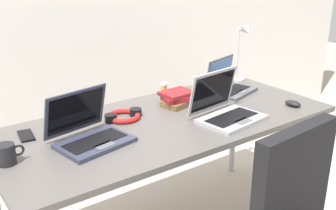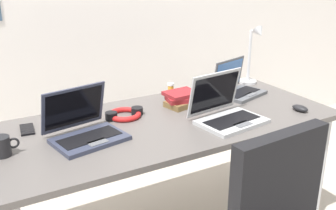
{
  "view_description": "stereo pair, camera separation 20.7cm",
  "coord_description": "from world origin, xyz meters",
  "px_view_note": "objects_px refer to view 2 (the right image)",
  "views": [
    {
      "loc": [
        -1.13,
        -1.58,
        1.53
      ],
      "look_at": [
        0.0,
        0.0,
        0.82
      ],
      "focal_mm": 42.45,
      "sensor_mm": 36.0,
      "label": 1
    },
    {
      "loc": [
        -0.95,
        -1.69,
        1.53
      ],
      "look_at": [
        0.0,
        0.0,
        0.82
      ],
      "focal_mm": 42.45,
      "sensor_mm": 36.0,
      "label": 2
    }
  ],
  "objects_px": {
    "laptop_by_keyboard": "(226,112)",
    "coffee_mug": "(2,146)",
    "laptop_near_lamp": "(238,87)",
    "pill_bottle": "(171,89)",
    "book_stack": "(182,99)",
    "headphones": "(124,114)",
    "cell_phone": "(27,129)",
    "computer_mouse": "(300,108)",
    "desk_lamp": "(253,55)",
    "laptop_back_left": "(85,129)"
  },
  "relations": [
    {
      "from": "pill_bottle",
      "to": "coffee_mug",
      "type": "relative_size",
      "value": 0.7
    },
    {
      "from": "desk_lamp",
      "to": "coffee_mug",
      "type": "height_order",
      "value": "desk_lamp"
    },
    {
      "from": "laptop_by_keyboard",
      "to": "book_stack",
      "type": "height_order",
      "value": "laptop_by_keyboard"
    },
    {
      "from": "headphones",
      "to": "laptop_back_left",
      "type": "bearing_deg",
      "value": -149.27
    },
    {
      "from": "laptop_back_left",
      "to": "cell_phone",
      "type": "distance_m",
      "value": 0.32
    },
    {
      "from": "laptop_by_keyboard",
      "to": "coffee_mug",
      "type": "xyz_separation_m",
      "value": [
        -1.07,
        0.16,
        -0.0
      ]
    },
    {
      "from": "pill_bottle",
      "to": "coffee_mug",
      "type": "distance_m",
      "value": 1.08
    },
    {
      "from": "computer_mouse",
      "to": "headphones",
      "type": "distance_m",
      "value": 0.97
    },
    {
      "from": "laptop_by_keyboard",
      "to": "book_stack",
      "type": "xyz_separation_m",
      "value": [
        -0.08,
        0.31,
        -0.01
      ]
    },
    {
      "from": "computer_mouse",
      "to": "coffee_mug",
      "type": "height_order",
      "value": "coffee_mug"
    },
    {
      "from": "pill_bottle",
      "to": "coffee_mug",
      "type": "bearing_deg",
      "value": -161.36
    },
    {
      "from": "cell_phone",
      "to": "laptop_by_keyboard",
      "type": "bearing_deg",
      "value": -15.58
    },
    {
      "from": "cell_phone",
      "to": "pill_bottle",
      "type": "height_order",
      "value": "pill_bottle"
    },
    {
      "from": "book_stack",
      "to": "laptop_near_lamp",
      "type": "bearing_deg",
      "value": 1.23
    },
    {
      "from": "laptop_near_lamp",
      "to": "book_stack",
      "type": "distance_m",
      "value": 0.41
    },
    {
      "from": "headphones",
      "to": "book_stack",
      "type": "distance_m",
      "value": 0.36
    },
    {
      "from": "laptop_back_left",
      "to": "pill_bottle",
      "type": "height_order",
      "value": "laptop_back_left"
    },
    {
      "from": "headphones",
      "to": "book_stack",
      "type": "height_order",
      "value": "book_stack"
    },
    {
      "from": "laptop_back_left",
      "to": "headphones",
      "type": "xyz_separation_m",
      "value": [
        0.27,
        0.16,
        -0.03
      ]
    },
    {
      "from": "computer_mouse",
      "to": "laptop_near_lamp",
      "type": "bearing_deg",
      "value": 98.43
    },
    {
      "from": "laptop_back_left",
      "to": "computer_mouse",
      "type": "xyz_separation_m",
      "value": [
        1.16,
        -0.24,
        -0.03
      ]
    },
    {
      "from": "pill_bottle",
      "to": "computer_mouse",
      "type": "bearing_deg",
      "value": -50.17
    },
    {
      "from": "desk_lamp",
      "to": "cell_phone",
      "type": "distance_m",
      "value": 1.49
    },
    {
      "from": "cell_phone",
      "to": "pill_bottle",
      "type": "bearing_deg",
      "value": 14.57
    },
    {
      "from": "laptop_by_keyboard",
      "to": "coffee_mug",
      "type": "relative_size",
      "value": 3.27
    },
    {
      "from": "laptop_back_left",
      "to": "desk_lamp",
      "type": "bearing_deg",
      "value": 13.11
    },
    {
      "from": "laptop_back_left",
      "to": "laptop_near_lamp",
      "type": "xyz_separation_m",
      "value": [
        1.04,
        0.17,
        -0.0
      ]
    },
    {
      "from": "laptop_by_keyboard",
      "to": "pill_bottle",
      "type": "relative_size",
      "value": 4.68
    },
    {
      "from": "cell_phone",
      "to": "coffee_mug",
      "type": "relative_size",
      "value": 1.2
    },
    {
      "from": "desk_lamp",
      "to": "headphones",
      "type": "distance_m",
      "value": 1.01
    },
    {
      "from": "pill_bottle",
      "to": "book_stack",
      "type": "xyz_separation_m",
      "value": [
        -0.04,
        -0.19,
        0.0
      ]
    },
    {
      "from": "book_stack",
      "to": "coffee_mug",
      "type": "xyz_separation_m",
      "value": [
        -0.99,
        -0.15,
        0.0
      ]
    },
    {
      "from": "laptop_near_lamp",
      "to": "computer_mouse",
      "type": "relative_size",
      "value": 3.48
    },
    {
      "from": "laptop_near_lamp",
      "to": "headphones",
      "type": "bearing_deg",
      "value": -179.58
    },
    {
      "from": "cell_phone",
      "to": "headphones",
      "type": "height_order",
      "value": "headphones"
    },
    {
      "from": "laptop_by_keyboard",
      "to": "laptop_near_lamp",
      "type": "bearing_deg",
      "value": 44.03
    },
    {
      "from": "pill_bottle",
      "to": "headphones",
      "type": "bearing_deg",
      "value": -154.28
    },
    {
      "from": "cell_phone",
      "to": "headphones",
      "type": "xyz_separation_m",
      "value": [
        0.49,
        -0.07,
        0.01
      ]
    },
    {
      "from": "laptop_by_keyboard",
      "to": "laptop_back_left",
      "type": "relative_size",
      "value": 1.0
    },
    {
      "from": "cell_phone",
      "to": "coffee_mug",
      "type": "xyz_separation_m",
      "value": [
        -0.14,
        -0.23,
        0.04
      ]
    },
    {
      "from": "desk_lamp",
      "to": "coffee_mug",
      "type": "relative_size",
      "value": 3.54
    },
    {
      "from": "laptop_near_lamp",
      "to": "book_stack",
      "type": "relative_size",
      "value": 1.66
    },
    {
      "from": "headphones",
      "to": "coffee_mug",
      "type": "bearing_deg",
      "value": -166.09
    },
    {
      "from": "desk_lamp",
      "to": "laptop_by_keyboard",
      "type": "bearing_deg",
      "value": -140.85
    },
    {
      "from": "cell_phone",
      "to": "book_stack",
      "type": "distance_m",
      "value": 0.85
    },
    {
      "from": "desk_lamp",
      "to": "computer_mouse",
      "type": "xyz_separation_m",
      "value": [
        -0.1,
        -0.53,
        -0.18
      ]
    },
    {
      "from": "cell_phone",
      "to": "book_stack",
      "type": "bearing_deg",
      "value": 1.92
    },
    {
      "from": "laptop_near_lamp",
      "to": "coffee_mug",
      "type": "bearing_deg",
      "value": -173.39
    },
    {
      "from": "laptop_by_keyboard",
      "to": "coffee_mug",
      "type": "distance_m",
      "value": 1.08
    },
    {
      "from": "desk_lamp",
      "to": "cell_phone",
      "type": "height_order",
      "value": "desk_lamp"
    }
  ]
}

